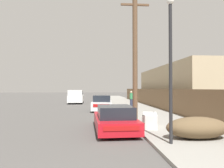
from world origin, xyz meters
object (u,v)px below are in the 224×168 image
at_px(street_lamp, 171,59).
at_px(pedestrian, 131,99).
at_px(parked_sports_car_red, 114,119).
at_px(car_parked_mid, 102,103).
at_px(pickup_truck, 76,97).
at_px(brush_pile, 197,128).
at_px(discarded_fridge, 150,120).
at_px(utility_pole, 135,54).

xyz_separation_m(street_lamp, pedestrian, (1.15, 15.41, -2.09)).
bearing_deg(parked_sports_car_red, car_parked_mid, 89.72).
xyz_separation_m(pickup_truck, street_lamp, (5.27, -22.61, 2.15)).
relative_size(brush_pile, pedestrian, 1.45).
bearing_deg(discarded_fridge, utility_pole, 108.31).
distance_m(pickup_truck, pedestrian, 9.64).
height_order(car_parked_mid, pedestrian, pedestrian).
height_order(discarded_fridge, parked_sports_car_red, parked_sports_car_red).
bearing_deg(utility_pole, pickup_truck, 107.37).
bearing_deg(pickup_truck, pedestrian, 130.49).
bearing_deg(utility_pole, street_lamp, -88.84).
bearing_deg(pickup_truck, discarded_fridge, 104.23).
xyz_separation_m(utility_pole, street_lamp, (0.12, -6.16, -1.18)).
relative_size(street_lamp, brush_pile, 2.13).
height_order(parked_sports_car_red, brush_pile, parked_sports_car_red).
relative_size(parked_sports_car_red, utility_pole, 0.58).
bearing_deg(street_lamp, pedestrian, 85.73).
distance_m(parked_sports_car_red, utility_pole, 5.06).
relative_size(discarded_fridge, pedestrian, 1.05).
xyz_separation_m(car_parked_mid, utility_pole, (1.90, -6.52, 3.57)).
relative_size(parked_sports_car_red, pickup_truck, 0.82).
xyz_separation_m(parked_sports_car_red, pedestrian, (2.85, 12.36, 0.41)).
xyz_separation_m(parked_sports_car_red, brush_pile, (2.96, -2.38, -0.02)).
bearing_deg(discarded_fridge, car_parked_mid, 116.85).
distance_m(parked_sports_car_red, pickup_truck, 19.88).
bearing_deg(discarded_fridge, street_lamp, -77.16).
xyz_separation_m(discarded_fridge, car_parked_mid, (-2.10, 9.41, 0.20)).
bearing_deg(pedestrian, discarded_fridge, -95.04).
bearing_deg(pedestrian, car_parked_mid, -139.36).
distance_m(parked_sports_car_red, car_parked_mid, 9.64).
distance_m(discarded_fridge, car_parked_mid, 9.64).
bearing_deg(discarded_fridge, brush_pile, -51.38).
distance_m(discarded_fridge, brush_pile, 2.86).
distance_m(car_parked_mid, brush_pile, 12.45).
distance_m(brush_pile, pedestrian, 14.74).
height_order(parked_sports_car_red, car_parked_mid, car_parked_mid).
distance_m(car_parked_mid, utility_pole, 7.67).
bearing_deg(utility_pole, brush_pile, -75.85).
bearing_deg(pedestrian, brush_pile, -89.58).
relative_size(car_parked_mid, street_lamp, 0.89).
height_order(discarded_fridge, pickup_truck, pickup_truck).
bearing_deg(street_lamp, pickup_truck, 103.12).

